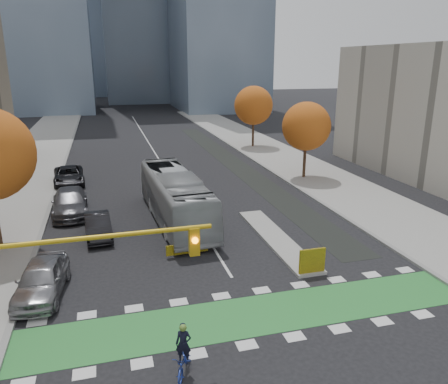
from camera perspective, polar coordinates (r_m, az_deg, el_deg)
ground at (r=18.44m, az=5.69°, el=-18.09°), size 300.00×300.00×0.00m
sidewalk_west at (r=36.46m, az=-27.09°, el=-1.81°), size 7.00×120.00×0.15m
sidewalk_east at (r=40.45m, az=13.48°, el=1.29°), size 7.00×120.00×0.15m
curb_west at (r=35.88m, az=-21.64°, el=-1.41°), size 0.30×120.00×0.16m
curb_east at (r=38.92m, az=8.95°, el=0.95°), size 0.30×120.00×0.16m
bike_crossing at (r=19.60m, az=4.06°, el=-15.70°), size 20.00×3.00×0.01m
centre_line at (r=55.36m, az=-9.30°, el=5.55°), size 0.15×70.00×0.01m
bike_lane_paint at (r=47.17m, az=1.20°, el=3.84°), size 2.50×50.00×0.01m
median_island at (r=27.09m, az=6.82°, el=-6.04°), size 1.60×10.00×0.16m
hazard_board at (r=22.83m, az=11.44°, el=-8.79°), size 1.40×0.12×1.30m
tree_east_near at (r=40.55m, az=10.70°, el=8.42°), size 4.40×4.40×7.08m
tree_east_far at (r=55.39m, az=3.88°, el=11.21°), size 4.80×4.80×7.65m
traffic_signal_west at (r=15.17m, az=-22.71°, el=-9.89°), size 8.53×0.56×5.20m
cyclist at (r=16.25m, az=-5.26°, el=-20.67°), size 1.18×1.79×1.95m
bus at (r=29.73m, az=-6.38°, el=-0.64°), size 3.52×12.29×3.38m
parked_car_a at (r=22.26m, az=-22.74°, el=-10.44°), size 2.49×5.05×1.66m
parked_car_b at (r=28.23m, az=-16.15°, el=-4.27°), size 1.81×4.42×1.42m
parked_car_c at (r=33.03m, az=-19.49°, el=-1.27°), size 2.65×5.99×1.71m
parked_car_d at (r=41.16m, az=-19.61°, el=2.03°), size 2.92×5.65×1.52m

